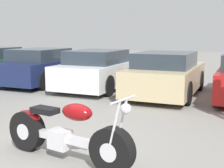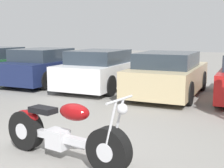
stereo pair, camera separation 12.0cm
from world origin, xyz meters
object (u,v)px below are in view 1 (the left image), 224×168
object	(u,v)px
parked_car_champagne	(166,75)
parked_car_navy	(43,67)
motorcycle	(64,134)
parked_car_white	(99,70)

from	to	relation	value
parked_car_champagne	parked_car_navy	bearing A→B (deg)	175.60
motorcycle	parked_car_white	bearing A→B (deg)	110.58
parked_car_navy	parked_car_white	bearing A→B (deg)	-2.50
parked_car_white	motorcycle	bearing A→B (deg)	-69.42
parked_car_champagne	parked_car_white	bearing A→B (deg)	173.71
parked_car_navy	parked_car_champagne	xyz separation A→B (m)	(4.98, -0.38, 0.00)
motorcycle	parked_car_navy	bearing A→B (deg)	127.78
parked_car_white	parked_car_champagne	size ratio (longest dim) A/B	1.00
parked_car_navy	parked_car_white	distance (m)	2.49
parked_car_navy	parked_car_champagne	size ratio (longest dim) A/B	1.00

